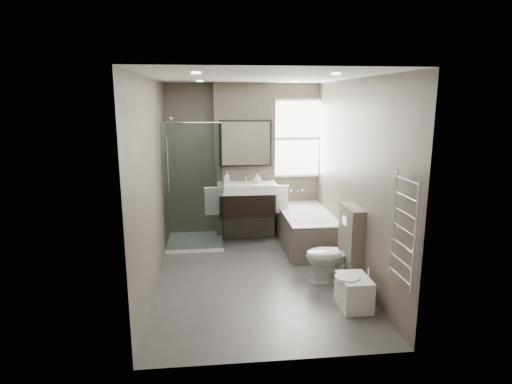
{
  "coord_description": "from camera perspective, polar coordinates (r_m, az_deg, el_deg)",
  "views": [
    {
      "loc": [
        -0.59,
        -5.35,
        2.35
      ],
      "look_at": [
        0.02,
        0.15,
        1.13
      ],
      "focal_mm": 30.0,
      "sensor_mm": 36.0,
      "label": 1
    }
  ],
  "objects": [
    {
      "name": "window",
      "position": [
        7.4,
        5.4,
        7.11
      ],
      "size": [
        0.98,
        0.06,
        1.33
      ],
      "color": "white",
      "rests_on": "room"
    },
    {
      "name": "soap_bottle_b",
      "position": [
        6.97,
        0.19,
        1.86
      ],
      "size": [
        0.12,
        0.12,
        0.15
      ],
      "primitive_type": "imported",
      "color": "white",
      "rests_on": "vanity"
    },
    {
      "name": "vanity",
      "position": [
        6.99,
        -1.26,
        -0.93
      ],
      "size": [
        0.95,
        0.47,
        0.66
      ],
      "color": "black",
      "rests_on": "vanity_pier"
    },
    {
      "name": "towel_left",
      "position": [
        6.95,
        -5.86,
        -1.24
      ],
      "size": [
        0.24,
        0.06,
        0.44
      ],
      "primitive_type": "cube",
      "color": "silver",
      "rests_on": "vanity_pier"
    },
    {
      "name": "towel_right",
      "position": [
        7.04,
        3.3,
        -1.01
      ],
      "size": [
        0.24,
        0.06,
        0.44
      ],
      "primitive_type": "cube",
      "color": "silver",
      "rests_on": "vanity_pier"
    },
    {
      "name": "room",
      "position": [
        5.48,
        0.01,
        1.35
      ],
      "size": [
        2.7,
        3.9,
        2.7
      ],
      "color": "#43403E",
      "rests_on": "ground"
    },
    {
      "name": "towel_radiator",
      "position": [
        4.35,
        19.09,
        -4.73
      ],
      "size": [
        0.03,
        0.49,
        1.1
      ],
      "color": "silver",
      "rests_on": "room"
    },
    {
      "name": "vanity_pier",
      "position": [
        7.22,
        -1.53,
        4.03
      ],
      "size": [
        1.0,
        0.25,
        2.6
      ],
      "primitive_type": "cube",
      "color": "#575045",
      "rests_on": "ground"
    },
    {
      "name": "mirror_cabinet",
      "position": [
        7.02,
        -1.43,
        6.51
      ],
      "size": [
        0.86,
        0.08,
        0.76
      ],
      "color": "black",
      "rests_on": "vanity_pier"
    },
    {
      "name": "bidet",
      "position": [
        5.13,
        12.88,
        -12.79
      ],
      "size": [
        0.4,
        0.46,
        0.48
      ],
      "color": "white",
      "rests_on": "ground"
    },
    {
      "name": "toilet",
      "position": [
        5.69,
        10.14,
        -8.35
      ],
      "size": [
        0.7,
        0.41,
        0.7
      ],
      "primitive_type": "imported",
      "rotation": [
        0.0,
        0.0,
        -1.59
      ],
      "color": "white",
      "rests_on": "ground"
    },
    {
      "name": "bathtub",
      "position": [
        6.93,
        6.66,
        -4.77
      ],
      "size": [
        0.75,
        1.6,
        0.57
      ],
      "color": "#575045",
      "rests_on": "ground"
    },
    {
      "name": "shower_enclosure",
      "position": [
        6.95,
        -7.39,
        -3.22
      ],
      "size": [
        0.9,
        0.9,
        2.0
      ],
      "color": "white",
      "rests_on": "ground"
    },
    {
      "name": "soap_bottle_a",
      "position": [
        6.93,
        -3.89,
        1.93
      ],
      "size": [
        0.08,
        0.09,
        0.19
      ],
      "primitive_type": "imported",
      "color": "white",
      "rests_on": "vanity"
    },
    {
      "name": "cistern_box",
      "position": [
        5.71,
        12.54,
        -6.8
      ],
      "size": [
        0.19,
        0.55,
        1.0
      ],
      "color": "#575045",
      "rests_on": "ground"
    }
  ]
}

